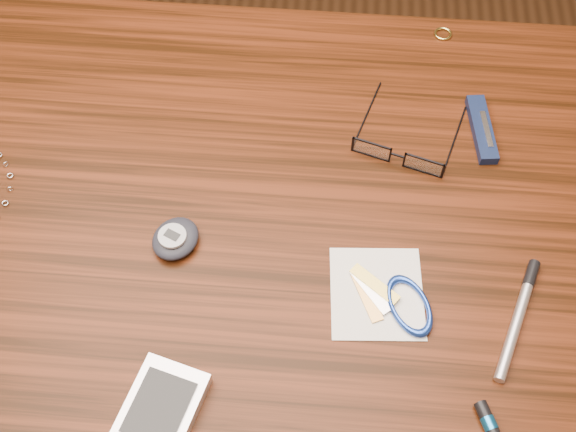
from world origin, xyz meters
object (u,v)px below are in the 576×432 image
object	(u,v)px
desk	(267,265)
pocket_knife	(482,129)
eyeglasses	(399,154)
pedometer	(175,238)
silver_pen	(521,309)
notepad_keys	(394,299)
pda_phone	(153,425)

from	to	relation	value
desk	pocket_knife	xyz separation A→B (m)	(0.25, 0.15, 0.11)
eyeglasses	pocket_knife	bearing A→B (deg)	26.19
pedometer	silver_pen	world-z (taller)	pedometer
eyeglasses	pocket_knife	world-z (taller)	eyeglasses
desk	eyeglasses	size ratio (longest dim) A/B	6.91
pocket_knife	silver_pen	world-z (taller)	pocket_knife
eyeglasses	silver_pen	distance (m)	0.23
eyeglasses	pedometer	size ratio (longest dim) A/B	2.01
desk	silver_pen	bearing A→B (deg)	-17.55
pedometer	silver_pen	xyz separation A→B (m)	(0.37, -0.05, -0.00)
desk	notepad_keys	distance (m)	0.20
pda_phone	pedometer	xyz separation A→B (m)	(-0.01, 0.21, 0.00)
notepad_keys	silver_pen	size ratio (longest dim) A/B	0.90
pda_phone	pedometer	world-z (taller)	pedometer
eyeglasses	pda_phone	xyz separation A→B (m)	(-0.23, -0.34, -0.00)
eyeglasses	notepad_keys	xyz separation A→B (m)	(-0.00, -0.19, -0.01)
eyeglasses	pocket_knife	size ratio (longest dim) A/B	1.42
pda_phone	pocket_knife	distance (m)	0.52
desk	pocket_knife	size ratio (longest dim) A/B	9.83
eyeglasses	pda_phone	distance (m)	0.41
desk	pocket_knife	distance (m)	0.31
desk	eyeglasses	bearing A→B (deg)	34.18
notepad_keys	silver_pen	world-z (taller)	silver_pen
desk	pda_phone	world-z (taller)	pda_phone
desk	pocket_knife	world-z (taller)	pocket_knife
eyeglasses	notepad_keys	size ratio (longest dim) A/B	1.14
pedometer	notepad_keys	xyz separation A→B (m)	(0.24, -0.05, -0.01)
pocket_knife	eyeglasses	bearing A→B (deg)	-153.81
desk	pda_phone	distance (m)	0.28
pda_phone	silver_pen	bearing A→B (deg)	23.01
desk	notepad_keys	world-z (taller)	notepad_keys
eyeglasses	notepad_keys	world-z (taller)	eyeglasses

